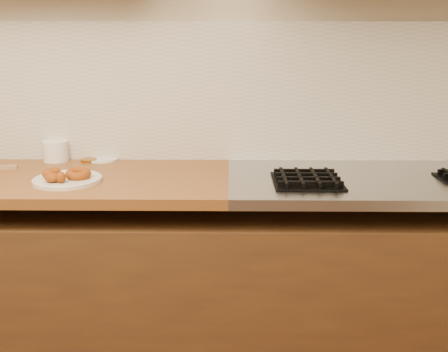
# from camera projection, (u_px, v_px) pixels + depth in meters

# --- Properties ---
(wall_back) EXTENTS (4.00, 0.02, 2.70)m
(wall_back) POSITION_uv_depth(u_px,v_px,m) (114.00, 57.00, 2.27)
(wall_back) COLOR tan
(wall_back) RESTS_ON ground
(base_cabinet) EXTENTS (3.60, 0.60, 0.77)m
(base_cabinet) POSITION_uv_depth(u_px,v_px,m) (111.00, 293.00, 2.22)
(base_cabinet) COLOR #503215
(base_cabinet) RESTS_ON floor
(stovetop) EXTENTS (1.30, 0.62, 0.04)m
(stovetop) POSITION_uv_depth(u_px,v_px,m) (392.00, 182.00, 2.08)
(stovetop) COLOR #9EA0A5
(stovetop) RESTS_ON base_cabinet
(backsplash) EXTENTS (3.60, 0.02, 0.60)m
(backsplash) POSITION_uv_depth(u_px,v_px,m) (115.00, 93.00, 2.30)
(backsplash) COLOR beige
(backsplash) RESTS_ON wall_back
(burner_grates) EXTENTS (0.91, 0.26, 0.03)m
(burner_grates) POSITION_uv_depth(u_px,v_px,m) (393.00, 180.00, 1.99)
(burner_grates) COLOR black
(burner_grates) RESTS_ON stovetop
(donut_plate) EXTENTS (0.26, 0.26, 0.01)m
(donut_plate) POSITION_uv_depth(u_px,v_px,m) (67.00, 180.00, 2.00)
(donut_plate) COLOR beige
(donut_plate) RESTS_ON butcher_block
(ring_donut) EXTENTS (0.13, 0.13, 0.04)m
(ring_donut) POSITION_uv_depth(u_px,v_px,m) (78.00, 174.00, 2.00)
(ring_donut) COLOR brown
(ring_donut) RESTS_ON donut_plate
(fried_dough_chunks) EXTENTS (0.13, 0.16, 0.04)m
(fried_dough_chunks) POSITION_uv_depth(u_px,v_px,m) (53.00, 175.00, 1.97)
(fried_dough_chunks) COLOR brown
(fried_dough_chunks) RESTS_ON donut_plate
(plastic_tub) EXTENTS (0.12, 0.12, 0.09)m
(plastic_tub) POSITION_uv_depth(u_px,v_px,m) (56.00, 151.00, 2.33)
(plastic_tub) COLOR white
(plastic_tub) RESTS_ON butcher_block
(tub_lid) EXTENTS (0.18, 0.18, 0.01)m
(tub_lid) POSITION_uv_depth(u_px,v_px,m) (103.00, 159.00, 2.35)
(tub_lid) COLOR silver
(tub_lid) RESTS_ON butcher_block
(brass_jar_lid) EXTENTS (0.08, 0.08, 0.01)m
(brass_jar_lid) POSITION_uv_depth(u_px,v_px,m) (89.00, 160.00, 2.32)
(brass_jar_lid) COLOR #A57021
(brass_jar_lid) RESTS_ON butcher_block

